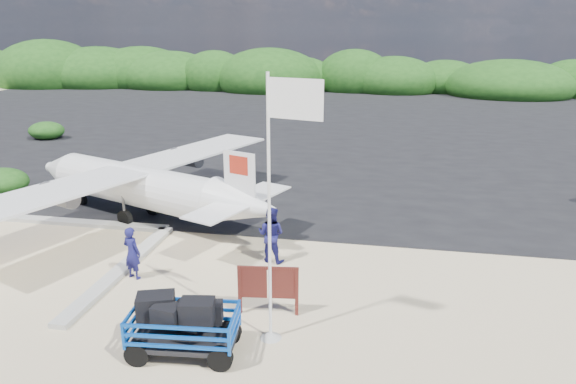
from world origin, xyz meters
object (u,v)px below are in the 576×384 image
(signboard, at_px, (268,314))
(aircraft_large, at_px, (542,162))
(crew_a, at_px, (132,253))
(flagpole, at_px, (271,338))
(baggage_cart, at_px, (186,353))
(aircraft_small, at_px, (262,117))
(crew_b, at_px, (271,234))

(signboard, relative_size, aircraft_large, 0.12)
(signboard, height_order, crew_a, crew_a)
(flagpole, xyz_separation_m, crew_a, (-4.91, 2.43, 0.85))
(crew_a, xyz_separation_m, aircraft_large, (16.72, 18.09, -0.85))
(flagpole, bearing_deg, aircraft_large, 60.08)
(baggage_cart, xyz_separation_m, signboard, (1.56, 2.13, 0.00))
(signboard, relative_size, aircraft_small, 0.28)
(baggage_cart, height_order, flagpole, flagpole)
(flagpole, xyz_separation_m, crew_b, (-0.96, 4.43, 0.95))
(crew_a, xyz_separation_m, crew_b, (3.95, 2.00, 0.11))
(flagpole, distance_m, aircraft_small, 34.80)
(flagpole, bearing_deg, crew_a, 153.66)
(flagpole, distance_m, crew_a, 5.54)
(aircraft_small, bearing_deg, aircraft_large, 116.10)
(crew_b, bearing_deg, aircraft_large, -116.46)
(crew_a, relative_size, aircraft_small, 0.27)
(aircraft_large, relative_size, aircraft_small, 2.34)
(baggage_cart, height_order, aircraft_small, aircraft_small)
(crew_b, distance_m, aircraft_small, 30.28)
(signboard, bearing_deg, crew_a, 157.09)
(signboard, height_order, aircraft_small, aircraft_small)
(flagpole, bearing_deg, signboard, 105.47)
(aircraft_large, bearing_deg, signboard, 79.12)
(signboard, bearing_deg, flagpole, -81.39)
(flagpole, relative_size, signboard, 3.74)
(aircraft_large, xyz_separation_m, aircraft_small, (-20.07, 13.29, 0.00))
(signboard, height_order, aircraft_large, aircraft_large)
(crew_a, height_order, aircraft_small, crew_a)
(crew_b, xyz_separation_m, aircraft_large, (12.76, 16.09, -0.95))
(flagpole, xyz_separation_m, aircraft_small, (-8.26, 33.80, 0.00))
(crew_b, height_order, aircraft_large, aircraft_large)
(aircraft_small, bearing_deg, flagpole, 73.34)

